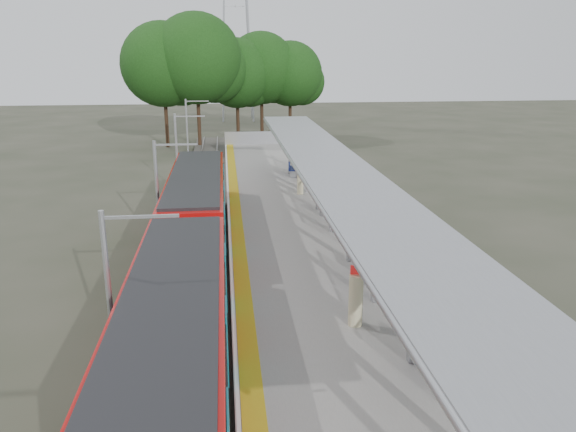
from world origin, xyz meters
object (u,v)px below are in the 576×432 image
object	(u,v)px
bench_far	(291,167)
train	(189,253)
bench_mid	(377,264)
litter_bin	(324,207)
info_pillar_near	(356,300)
bench_near	(443,355)
info_pillar_far	(300,182)

from	to	relation	value
bench_far	train	bearing A→B (deg)	-100.21
train	bench_far	distance (m)	19.03
train	bench_mid	size ratio (longest dim) A/B	15.66
train	bench_far	bearing A→B (deg)	71.47
train	litter_bin	world-z (taller)	train
bench_mid	info_pillar_near	size ratio (longest dim) A/B	0.87
bench_near	bench_mid	size ratio (longest dim) A/B	0.93
train	info_pillar_near	distance (m)	7.01
bench_mid	bench_near	bearing A→B (deg)	-84.84
info_pillar_far	info_pillar_near	bearing A→B (deg)	-99.71
train	litter_bin	distance (m)	10.31
info_pillar_near	litter_bin	size ratio (longest dim) A/B	2.13
train	litter_bin	bearing A→B (deg)	50.25
bench_near	bench_far	size ratio (longest dim) A/B	0.93
bench_mid	bench_far	xyz separation A→B (m)	(-1.05, 18.89, -0.01)
info_pillar_near	litter_bin	bearing A→B (deg)	94.66
bench_near	info_pillar_far	world-z (taller)	info_pillar_far
litter_bin	bench_near	bearing A→B (deg)	-88.06
litter_bin	info_pillar_far	bearing A→B (deg)	97.29
bench_far	info_pillar_near	distance (m)	22.50
train	bench_far	world-z (taller)	train
info_pillar_near	bench_mid	bearing A→B (deg)	74.98
bench_mid	info_pillar_far	size ratio (longest dim) A/B	1.01
bench_far	info_pillar_near	bearing A→B (deg)	-83.31
train	info_pillar_near	bearing A→B (deg)	-39.43
bench_near	litter_bin	size ratio (longest dim) A/B	1.72
train	bench_mid	bearing A→B (deg)	-6.82
bench_mid	litter_bin	size ratio (longest dim) A/B	1.86
bench_mid	info_pillar_near	bearing A→B (deg)	-110.03
info_pillar_near	info_pillar_far	xyz separation A→B (m)	(0.56, 17.18, -0.12)
info_pillar_near	info_pillar_far	world-z (taller)	info_pillar_near
bench_far	bench_mid	bearing A→B (deg)	-78.50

